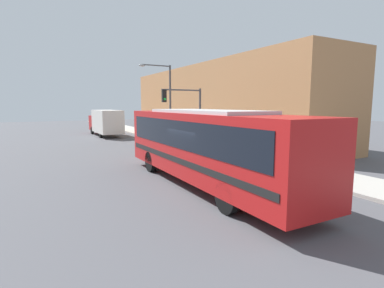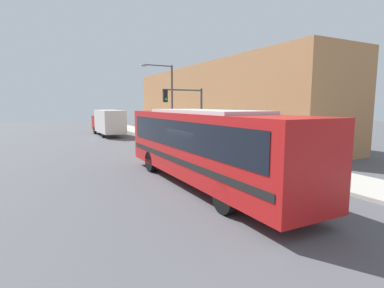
{
  "view_description": "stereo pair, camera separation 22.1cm",
  "coord_description": "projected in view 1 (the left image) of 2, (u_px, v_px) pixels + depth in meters",
  "views": [
    {
      "loc": [
        -6.42,
        -10.8,
        3.53
      ],
      "look_at": [
        1.22,
        3.18,
        1.43
      ],
      "focal_mm": 28.0,
      "sensor_mm": 36.0,
      "label": 1
    },
    {
      "loc": [
        -6.23,
        -10.91,
        3.53
      ],
      "look_at": [
        1.22,
        3.18,
        1.43
      ],
      "focal_mm": 28.0,
      "sensor_mm": 36.0,
      "label": 2
    }
  ],
  "objects": [
    {
      "name": "delivery_truck",
      "position": [
        105.0,
        122.0,
        34.02
      ],
      "size": [
        2.27,
        8.23,
        2.93
      ],
      "color": "silver",
      "rests_on": "ground_plane"
    },
    {
      "name": "traffic_light_pole",
      "position": [
        186.0,
        107.0,
        22.45
      ],
      "size": [
        3.28,
        0.35,
        4.6
      ],
      "color": "#47474C",
      "rests_on": "sidewalk"
    },
    {
      "name": "sidewalk",
      "position": [
        158.0,
        136.0,
        33.19
      ],
      "size": [
        3.14,
        70.0,
        0.15
      ],
      "color": "#B7B2A8",
      "rests_on": "ground_plane"
    },
    {
      "name": "street_lamp",
      "position": [
        166.0,
        95.0,
        27.71
      ],
      "size": [
        3.08,
        0.28,
        6.99
      ],
      "color": "#47474C",
      "rests_on": "sidewalk"
    },
    {
      "name": "building_facade",
      "position": [
        215.0,
        103.0,
        30.93
      ],
      "size": [
        6.0,
        28.89,
        7.34
      ],
      "color": "#B27A4C",
      "rests_on": "ground_plane"
    },
    {
      "name": "city_bus",
      "position": [
        205.0,
        142.0,
        12.93
      ],
      "size": [
        2.66,
        12.04,
        3.31
      ],
      "rotation": [
        0.0,
        0.0,
        -0.01
      ],
      "color": "red",
      "rests_on": "ground_plane"
    },
    {
      "name": "parking_meter",
      "position": [
        204.0,
        139.0,
        22.52
      ],
      "size": [
        0.14,
        0.14,
        1.22
      ],
      "color": "#47474C",
      "rests_on": "sidewalk"
    },
    {
      "name": "pedestrian_near_corner",
      "position": [
        181.0,
        132.0,
        27.61
      ],
      "size": [
        0.34,
        0.34,
        1.68
      ],
      "color": "#23283D",
      "rests_on": "sidewalk"
    },
    {
      "name": "ground_plane",
      "position": [
        203.0,
        187.0,
        12.91
      ],
      "size": [
        120.0,
        120.0,
        0.0
      ],
      "primitive_type": "plane",
      "color": "#515156"
    },
    {
      "name": "fire_hydrant",
      "position": [
        238.0,
        152.0,
        18.89
      ],
      "size": [
        0.23,
        0.31,
        0.81
      ],
      "color": "red",
      "rests_on": "sidewalk"
    }
  ]
}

